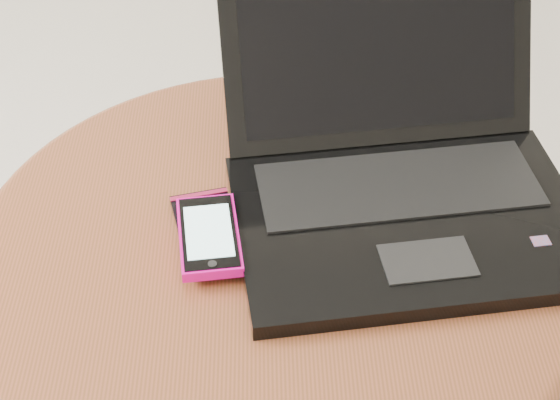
{
  "coord_description": "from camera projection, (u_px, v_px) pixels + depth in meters",
  "views": [
    {
      "loc": [
        -0.07,
        -0.73,
        1.18
      ],
      "look_at": [
        -0.05,
        -0.06,
        0.59
      ],
      "focal_mm": 55.47,
      "sensor_mm": 36.0,
      "label": 1
    }
  ],
  "objects": [
    {
      "name": "phone_black",
      "position": [
        209.0,
        232.0,
        0.93
      ],
      "size": [
        0.09,
        0.14,
        0.01
      ],
      "color": "black",
      "rests_on": "table"
    },
    {
      "name": "table",
      "position": [
        274.0,
        308.0,
        1.01
      ],
      "size": [
        0.67,
        0.67,
        0.53
      ],
      "color": "#4E260D",
      "rests_on": "ground"
    },
    {
      "name": "phone_pink",
      "position": [
        209.0,
        236.0,
        0.91
      ],
      "size": [
        0.08,
        0.12,
        0.01
      ],
      "color": "#FF089F",
      "rests_on": "phone_black"
    },
    {
      "name": "laptop",
      "position": [
        400.0,
        169.0,
        0.96
      ],
      "size": [
        0.41,
        0.41,
        0.23
      ],
      "color": "black",
      "rests_on": "table"
    }
  ]
}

